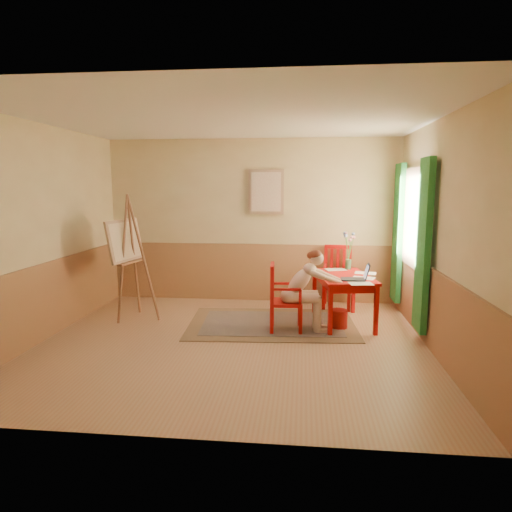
# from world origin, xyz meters

# --- Properties ---
(room) EXTENTS (5.04, 4.54, 2.84)m
(room) POSITION_xyz_m (0.00, 0.00, 1.40)
(room) COLOR tan
(room) RESTS_ON ground
(wainscot) EXTENTS (5.00, 4.50, 1.00)m
(wainscot) POSITION_xyz_m (0.00, 0.80, 0.50)
(wainscot) COLOR #B0774D
(wainscot) RESTS_ON room
(window) EXTENTS (0.12, 2.01, 2.20)m
(window) POSITION_xyz_m (2.42, 1.10, 1.35)
(window) COLOR white
(window) RESTS_ON room
(wall_portrait) EXTENTS (0.60, 0.05, 0.76)m
(wall_portrait) POSITION_xyz_m (0.25, 2.20, 1.90)
(wall_portrait) COLOR #A68061
(wall_portrait) RESTS_ON room
(rug) EXTENTS (2.50, 1.76, 0.02)m
(rug) POSITION_xyz_m (0.45, 0.84, 0.01)
(rug) COLOR #8C7251
(rug) RESTS_ON room
(table) EXTENTS (0.91, 1.30, 0.72)m
(table) POSITION_xyz_m (1.48, 0.99, 0.63)
(table) COLOR #AF0905
(table) RESTS_ON room
(chair_left) EXTENTS (0.45, 0.44, 0.94)m
(chair_left) POSITION_xyz_m (0.62, 0.55, 0.47)
(chair_left) COLOR #AF0905
(chair_left) RESTS_ON room
(chair_back) EXTENTS (0.49, 0.51, 1.02)m
(chair_back) POSITION_xyz_m (1.46, 1.92, 0.51)
(chair_back) COLOR #AF0905
(chair_back) RESTS_ON room
(figure) EXTENTS (0.85, 0.37, 1.14)m
(figure) POSITION_xyz_m (0.93, 0.56, 0.63)
(figure) COLOR beige
(figure) RESTS_ON room
(laptop) EXTENTS (0.39, 0.24, 0.23)m
(laptop) POSITION_xyz_m (1.64, 0.67, 0.77)
(laptop) COLOR #1E2338
(laptop) RESTS_ON table
(papers) EXTENTS (0.77, 1.27, 0.00)m
(papers) POSITION_xyz_m (1.65, 0.96, 0.72)
(papers) COLOR white
(papers) RESTS_ON table
(vase) EXTENTS (0.20, 0.29, 0.59)m
(vase) POSITION_xyz_m (1.59, 1.50, 0.99)
(vase) COLOR #3F724C
(vase) RESTS_ON table
(wastebasket) EXTENTS (0.28, 0.28, 0.27)m
(wastebasket) POSITION_xyz_m (1.40, 0.74, 0.13)
(wastebasket) COLOR red
(wastebasket) RESTS_ON room
(easel) EXTENTS (0.69, 0.84, 1.88)m
(easel) POSITION_xyz_m (-1.73, 0.94, 1.12)
(easel) COLOR brown
(easel) RESTS_ON room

